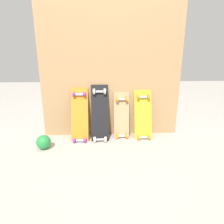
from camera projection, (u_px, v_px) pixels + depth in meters
ground_plane at (112, 135)px, 2.57m from camera, size 12.00×12.00×0.00m
plywood_wall_panel at (111, 67)px, 2.38m from camera, size 1.79×0.04×1.82m
skateboard_orange at (80, 117)px, 2.39m from camera, size 0.21×0.28×0.72m
skateboard_black at (100, 115)px, 2.39m from camera, size 0.22×0.29×0.75m
skateboard_natural at (122, 117)px, 2.47m from camera, size 0.20×0.19×0.65m
skateboard_yellow at (143, 117)px, 2.46m from camera, size 0.22×0.25×0.68m
rubber_ball at (44, 142)px, 2.17m from camera, size 0.16×0.16×0.16m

